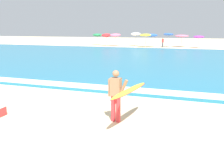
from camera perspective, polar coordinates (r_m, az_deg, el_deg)
ground_plane at (r=8.54m, az=-15.39°, el=-10.91°), size 160.00×160.00×0.00m
sea at (r=25.46m, az=8.60°, el=3.48°), size 120.00×28.00×0.14m
surf_foam at (r=12.69m, az=-2.71°, el=-2.88°), size 120.00×1.07×0.01m
surfer_with_board at (r=8.12m, az=2.27°, el=-4.04°), size 1.10×2.59×1.73m
beach_umbrella_0 at (r=48.25m, az=-3.36°, el=8.91°), size 1.74×1.75×2.18m
beach_umbrella_1 at (r=46.36m, az=-1.26°, el=8.87°), size 1.76×1.80×2.26m
beach_umbrella_2 at (r=46.00m, az=0.74°, el=8.91°), size 2.00×2.03×2.28m
beach_umbrella_3 at (r=45.78m, az=5.40°, el=9.10°), size 1.71×1.75×2.46m
beach_umbrella_4 at (r=42.81m, az=7.63°, el=8.85°), size 2.12×2.14×2.29m
beach_umbrella_5 at (r=43.19m, az=9.04°, el=8.75°), size 1.86×1.87×2.24m
beach_umbrella_6 at (r=43.78m, az=12.64°, el=8.85°), size 1.70×1.72×2.38m
beach_umbrella_7 at (r=44.43m, az=15.48°, el=8.40°), size 2.28×2.29×2.07m
beach_umbrella_8 at (r=42.98m, az=19.03°, el=8.06°), size 1.72×1.74×2.02m
beachgoer_near_row_left at (r=42.91m, az=11.39°, el=7.16°), size 0.32×0.20×1.58m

